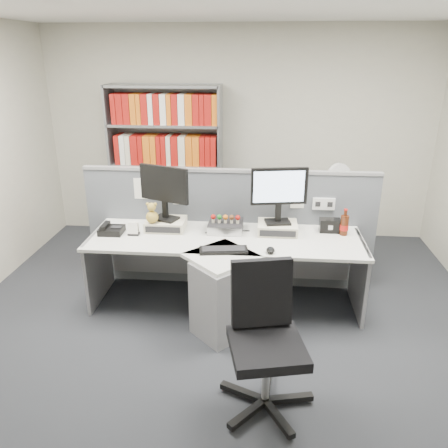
# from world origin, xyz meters

# --- Properties ---
(ground) EXTENTS (5.50, 5.50, 0.00)m
(ground) POSITION_xyz_m (0.00, 0.00, 0.00)
(ground) COLOR #2E3036
(ground) RESTS_ON ground
(room_shell) EXTENTS (5.04, 5.54, 2.72)m
(room_shell) POSITION_xyz_m (0.00, 0.00, 1.79)
(room_shell) COLOR beige
(room_shell) RESTS_ON ground
(partition) EXTENTS (3.00, 0.08, 1.27)m
(partition) POSITION_xyz_m (0.00, 1.25, 0.65)
(partition) COLOR #585C64
(partition) RESTS_ON ground
(desk) EXTENTS (2.60, 1.20, 0.72)m
(desk) POSITION_xyz_m (0.00, 0.60, 0.46)
(desk) COLOR silver
(desk) RESTS_ON ground
(monitor_riser_left) EXTENTS (0.38, 0.31, 0.10)m
(monitor_riser_left) POSITION_xyz_m (-0.61, 0.98, 0.77)
(monitor_riser_left) COLOR beige
(monitor_riser_left) RESTS_ON desk
(monitor_riser_right) EXTENTS (0.38, 0.31, 0.10)m
(monitor_riser_right) POSITION_xyz_m (0.49, 0.98, 0.77)
(monitor_riser_right) COLOR beige
(monitor_riser_right) RESTS_ON desk
(monitor_left) EXTENTS (0.50, 0.24, 0.54)m
(monitor_left) POSITION_xyz_m (-0.61, 0.98, 1.14)
(monitor_left) COLOR black
(monitor_left) RESTS_ON monitor_riser_left
(monitor_right) EXTENTS (0.53, 0.21, 0.55)m
(monitor_right) POSITION_xyz_m (0.49, 0.98, 1.15)
(monitor_right) COLOR black
(monitor_right) RESTS_ON monitor_riser_right
(desktop_pc) EXTENTS (0.33, 0.30, 0.09)m
(desktop_pc) POSITION_xyz_m (-0.01, 0.98, 0.76)
(desktop_pc) COLOR black
(desktop_pc) RESTS_ON desk
(figurines) EXTENTS (0.29, 0.05, 0.09)m
(figurines) POSITION_xyz_m (-0.01, 0.96, 0.86)
(figurines) COLOR beige
(figurines) RESTS_ON desktop_pc
(keyboard) EXTENTS (0.44, 0.22, 0.03)m
(keyboard) POSITION_xyz_m (0.01, 0.50, 0.73)
(keyboard) COLOR black
(keyboard) RESTS_ON desk
(mouse) EXTENTS (0.08, 0.12, 0.05)m
(mouse) POSITION_xyz_m (0.42, 0.51, 0.74)
(mouse) COLOR black
(mouse) RESTS_ON desk
(desk_phone) EXTENTS (0.22, 0.20, 0.10)m
(desk_phone) POSITION_xyz_m (-1.12, 0.82, 0.76)
(desk_phone) COLOR black
(desk_phone) RESTS_ON desk
(desk_calendar) EXTENTS (0.11, 0.08, 0.13)m
(desk_calendar) POSITION_xyz_m (-0.89, 0.80, 0.77)
(desk_calendar) COLOR black
(desk_calendar) RESTS_ON desk
(plush_toy) EXTENTS (0.12, 0.12, 0.21)m
(plush_toy) POSITION_xyz_m (-0.72, 0.88, 0.91)
(plush_toy) COLOR #AA8E38
(plush_toy) RESTS_ON monitor_riser_left
(speaker) EXTENTS (0.20, 0.11, 0.13)m
(speaker) POSITION_xyz_m (1.00, 1.04, 0.79)
(speaker) COLOR black
(speaker) RESTS_ON desk
(cola_bottle) EXTENTS (0.08, 0.08, 0.26)m
(cola_bottle) POSITION_xyz_m (1.13, 0.98, 0.82)
(cola_bottle) COLOR #3F190A
(cola_bottle) RESTS_ON desk
(shelving_unit) EXTENTS (1.41, 0.40, 2.00)m
(shelving_unit) POSITION_xyz_m (-0.90, 2.44, 0.98)
(shelving_unit) COLOR gray
(shelving_unit) RESTS_ON ground
(filing_cabinet) EXTENTS (0.45, 0.61, 0.70)m
(filing_cabinet) POSITION_xyz_m (1.20, 1.99, 0.35)
(filing_cabinet) COLOR gray
(filing_cabinet) RESTS_ON ground
(desk_fan) EXTENTS (0.28, 0.18, 0.48)m
(desk_fan) POSITION_xyz_m (1.20, 1.99, 1.00)
(desk_fan) COLOR white
(desk_fan) RESTS_ON filing_cabinet
(office_chair) EXTENTS (0.68, 0.67, 1.03)m
(office_chair) POSITION_xyz_m (0.38, -0.48, 0.55)
(office_chair) COLOR silver
(office_chair) RESTS_ON ground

